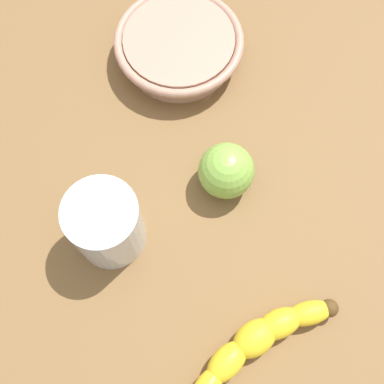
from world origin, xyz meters
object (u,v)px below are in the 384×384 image
object	(u,v)px
green_apple_fruit	(226,171)
smoothie_glass	(106,225)
banana	(255,345)
ceramic_bowl	(179,46)

from	to	relation	value
green_apple_fruit	smoothie_glass	bearing A→B (deg)	-90.16
green_apple_fruit	banana	bearing A→B (deg)	-19.61
banana	ceramic_bowl	distance (cm)	39.15
banana	smoothie_glass	distance (cm)	20.87
smoothie_glass	ceramic_bowl	bearing A→B (deg)	135.49
banana	green_apple_fruit	xyz separation A→B (cm)	(-18.74, 6.68, 1.56)
banana	ceramic_bowl	xyz separation A→B (cm)	(-37.83, 10.06, 0.64)
banana	smoothie_glass	bearing A→B (deg)	-72.09
smoothie_glass	ceramic_bowl	world-z (taller)	smoothie_glass
banana	ceramic_bowl	size ratio (longest dim) A/B	1.17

